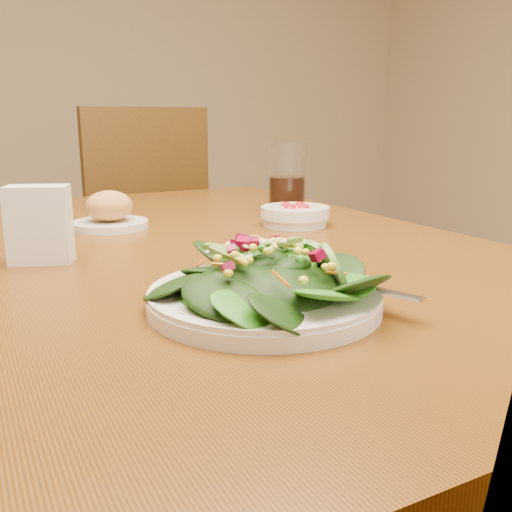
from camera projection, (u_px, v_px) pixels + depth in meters
name	position (u px, v px, depth m)	size (l,w,h in m)	color
dining_table	(208.00, 297.00, 1.02)	(0.90, 1.40, 0.75)	brown
chair_far	(137.00, 240.00, 2.08)	(0.50, 0.50, 1.00)	#4B2E0E
salad_plate	(271.00, 283.00, 0.65)	(0.27, 0.27, 0.08)	silver
bread_plate	(110.00, 213.00, 1.12)	(0.15, 0.15, 0.07)	silver
tomato_bowl	(295.00, 215.00, 1.15)	(0.14, 0.14, 0.05)	silver
drinking_glass	(287.00, 181.00, 1.33)	(0.09, 0.09, 0.16)	silver
napkin_holder	(39.00, 222.00, 0.84)	(0.10, 0.08, 0.12)	white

